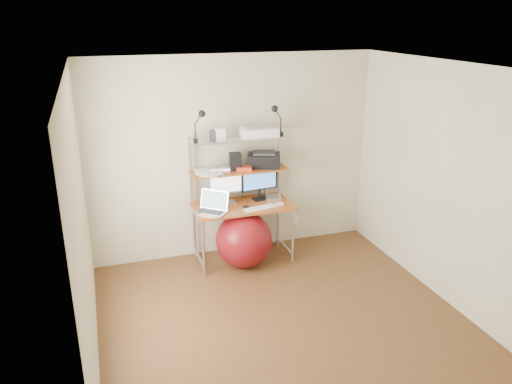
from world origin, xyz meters
TOP-DOWN VIEW (x-y plane):
  - room at (0.00, 0.00)m, footprint 3.60×3.60m
  - computer_desk at (0.00, 1.50)m, footprint 1.20×0.60m
  - wall_outlet at (0.85, 1.79)m, footprint 0.08×0.01m
  - monitor_silver at (-0.16, 1.58)m, footprint 0.44×0.16m
  - monitor_black at (0.26, 1.58)m, footprint 0.49×0.16m
  - laptop at (-0.39, 1.35)m, footprint 0.45×0.44m
  - keyboard at (0.16, 1.27)m, footprint 0.42×0.19m
  - mouse at (0.43, 1.30)m, footprint 0.09×0.06m
  - mac_mini at (0.42, 1.53)m, footprint 0.23×0.23m
  - phone at (0.02, 1.32)m, footprint 0.08×0.13m
  - printer at (0.32, 1.60)m, footprint 0.46×0.38m
  - nas_cube at (-0.05, 1.58)m, footprint 0.16×0.16m
  - red_box at (0.04, 1.51)m, footprint 0.21×0.17m
  - scanner at (0.25, 1.57)m, footprint 0.43×0.29m
  - box_white at (-0.24, 1.54)m, footprint 0.11×0.10m
  - box_grey at (-0.28, 1.58)m, footprint 0.13×0.13m
  - clip_lamp_left at (-0.47, 1.47)m, footprint 0.15×0.08m
  - clip_lamp_right at (0.43, 1.49)m, footprint 0.15×0.08m
  - exercise_ball at (-0.03, 1.29)m, footprint 0.69×0.69m
  - paper_stack at (-0.38, 1.56)m, footprint 0.35×0.41m

SIDE VIEW (x-z plane):
  - wall_outlet at x=0.85m, z-range 0.24..0.36m
  - exercise_ball at x=-0.03m, z-range 0.00..0.69m
  - phone at x=0.02m, z-range 0.74..0.75m
  - keyboard at x=0.16m, z-range 0.74..0.75m
  - mouse at x=0.43m, z-range 0.74..0.76m
  - mac_mini at x=0.42m, z-range 0.74..0.78m
  - laptop at x=-0.39m, z-range 0.64..0.95m
  - computer_desk at x=0.00m, z-range 0.17..1.74m
  - monitor_black at x=0.26m, z-range 0.74..1.23m
  - monitor_silver at x=-0.16m, z-range 0.76..1.25m
  - paper_stack at x=-0.38m, z-range 1.15..1.17m
  - red_box at x=0.04m, z-range 1.15..1.20m
  - printer at x=0.32m, z-range 1.14..1.33m
  - room at x=0.00m, z-range -0.55..3.05m
  - nas_cube at x=-0.05m, z-range 1.15..1.36m
  - box_grey at x=-0.28m, z-range 1.55..1.66m
  - scanner at x=0.25m, z-range 1.55..1.66m
  - box_white at x=-0.24m, z-range 1.55..1.68m
  - clip_lamp_left at x=-0.47m, z-range 1.63..2.00m
  - clip_lamp_right at x=0.43m, z-range 1.64..2.01m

